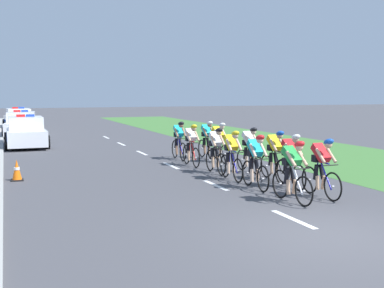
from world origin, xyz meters
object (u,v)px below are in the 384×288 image
object	(u,v)px
cyclist_second	(322,167)
cyclist_eighth	(249,149)
cyclist_fifth	(232,154)
cyclist_seventh	(216,150)
cyclist_lead	(293,170)
cyclist_fourth	(290,160)
cyclist_twelfth	(207,139)
police_car_nearest	(26,133)
police_car_third	(18,119)
cyclist_sixth	(275,154)
cyclist_ninth	(191,144)
traffic_cone_near	(17,170)
cyclist_third	(256,161)
cyclist_eleventh	(179,140)
cyclist_tenth	(219,142)
police_car_second	(21,125)

from	to	relation	value
cyclist_second	cyclist_eighth	world-z (taller)	same
cyclist_fifth	cyclist_seventh	xyz separation A→B (m)	(0.04, 1.28, 0.00)
cyclist_lead	cyclist_fourth	world-z (taller)	same
cyclist_fourth	cyclist_twelfth	xyz separation A→B (m)	(0.17, 6.36, 0.00)
police_car_nearest	police_car_third	bearing A→B (deg)	89.99
cyclist_sixth	cyclist_ninth	xyz separation A→B (m)	(-1.33, 3.60, 0.00)
police_car_third	traffic_cone_near	world-z (taller)	police_car_third
cyclist_fourth	cyclist_eighth	world-z (taller)	same
cyclist_third	cyclist_eleventh	distance (m)	6.32
cyclist_tenth	police_car_third	xyz separation A→B (m)	(-6.62, 21.29, -0.11)
cyclist_seventh	cyclist_eleventh	world-z (taller)	same
cyclist_third	police_car_second	world-z (taller)	police_car_second
cyclist_lead	police_car_second	size ratio (longest dim) A/B	0.38
cyclist_twelfth	police_car_second	distance (m)	15.08
cyclist_sixth	police_car_third	bearing A→B (deg)	104.69
cyclist_second	cyclist_tenth	bearing A→B (deg)	88.76
cyclist_eighth	police_car_second	distance (m)	18.40
cyclist_tenth	cyclist_eighth	bearing A→B (deg)	-90.44
cyclist_ninth	cyclist_twelfth	distance (m)	2.05
cyclist_twelfth	cyclist_seventh	bearing A→B (deg)	-108.38
cyclist_third	police_car_third	xyz separation A→B (m)	(-5.45, 26.33, -0.11)
cyclist_second	cyclist_fourth	distance (m)	1.36
cyclist_tenth	traffic_cone_near	world-z (taller)	cyclist_tenth
cyclist_third	traffic_cone_near	size ratio (longest dim) A/B	2.69
cyclist_fifth	traffic_cone_near	distance (m)	6.52
police_car_second	police_car_third	distance (m)	6.64
cyclist_twelfth	cyclist_third	bearing A→B (deg)	-100.70
cyclist_tenth	cyclist_second	bearing A→B (deg)	-91.24
police_car_nearest	cyclist_second	bearing A→B (deg)	-66.50
cyclist_lead	traffic_cone_near	size ratio (longest dim) A/B	2.69
cyclist_lead	cyclist_twelfth	xyz separation A→B (m)	(1.13, 7.93, 0.00)
cyclist_lead	cyclist_second	size ratio (longest dim) A/B	1.00
cyclist_eighth	cyclist_tenth	bearing A→B (deg)	89.56
cyclist_eighth	police_car_second	size ratio (longest dim) A/B	0.38
cyclist_fourth	cyclist_eighth	bearing A→B (deg)	86.56
traffic_cone_near	police_car_third	bearing A→B (deg)	88.33
cyclist_eighth	police_car_second	world-z (taller)	police_car_second
cyclist_sixth	police_car_nearest	bearing A→B (deg)	118.25
cyclist_tenth	police_car_third	size ratio (longest dim) A/B	0.38
cyclist_eighth	traffic_cone_near	world-z (taller)	cyclist_eighth
cyclist_second	cyclist_fourth	world-z (taller)	same
cyclist_fourth	cyclist_eighth	xyz separation A→B (m)	(0.16, 2.73, 0.00)
police_car_nearest	cyclist_seventh	bearing A→B (deg)	-62.60
cyclist_sixth	police_car_third	world-z (taller)	police_car_third
cyclist_eighth	police_car_second	xyz separation A→B (m)	(-6.61, 17.17, -0.11)
cyclist_seventh	police_car_second	xyz separation A→B (m)	(-5.49, 16.95, -0.11)
cyclist_tenth	police_car_second	bearing A→B (deg)	114.33
cyclist_second	cyclist_tenth	xyz separation A→B (m)	(0.14, 6.61, 0.00)
cyclist_twelfth	police_car_second	world-z (taller)	police_car_second
police_car_third	cyclist_fourth	bearing A→B (deg)	-76.36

